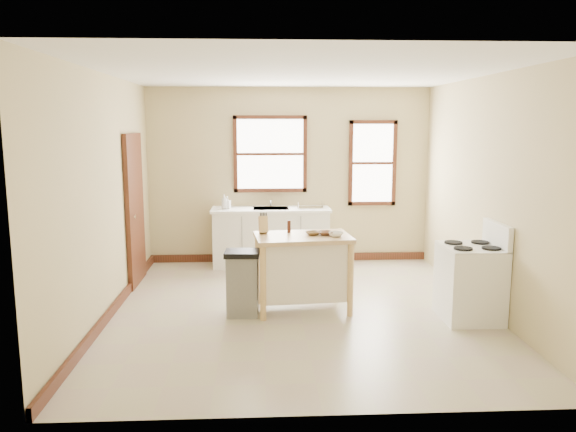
# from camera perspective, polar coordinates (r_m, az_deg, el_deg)

# --- Properties ---
(floor) EXTENTS (5.00, 5.00, 0.00)m
(floor) POSITION_cam_1_polar(r_m,az_deg,el_deg) (6.89, 1.21, -9.51)
(floor) COLOR #B5A490
(floor) RESTS_ON ground
(ceiling) EXTENTS (5.00, 5.00, 0.00)m
(ceiling) POSITION_cam_1_polar(r_m,az_deg,el_deg) (6.55, 1.29, 14.37)
(ceiling) COLOR white
(ceiling) RESTS_ON ground
(wall_back) EXTENTS (4.50, 0.04, 2.80)m
(wall_back) POSITION_cam_1_polar(r_m,az_deg,el_deg) (9.05, 0.10, 4.11)
(wall_back) COLOR tan
(wall_back) RESTS_ON ground
(wall_left) EXTENTS (0.04, 5.00, 2.80)m
(wall_left) POSITION_cam_1_polar(r_m,az_deg,el_deg) (6.79, -18.06, 1.89)
(wall_left) COLOR tan
(wall_left) RESTS_ON ground
(wall_right) EXTENTS (0.04, 5.00, 2.80)m
(wall_right) POSITION_cam_1_polar(r_m,az_deg,el_deg) (7.10, 19.68, 2.11)
(wall_right) COLOR tan
(wall_right) RESTS_ON ground
(window_main) EXTENTS (1.17, 0.06, 1.22)m
(window_main) POSITION_cam_1_polar(r_m,az_deg,el_deg) (9.00, -1.82, 6.30)
(window_main) COLOR #3B1E10
(window_main) RESTS_ON wall_back
(window_side) EXTENTS (0.77, 0.06, 1.37)m
(window_side) POSITION_cam_1_polar(r_m,az_deg,el_deg) (9.19, 8.58, 5.33)
(window_side) COLOR #3B1E10
(window_side) RESTS_ON wall_back
(door_left) EXTENTS (0.06, 0.90, 2.10)m
(door_left) POSITION_cam_1_polar(r_m,az_deg,el_deg) (8.08, -15.29, 0.64)
(door_left) COLOR #3B1E10
(door_left) RESTS_ON ground
(baseboard_back) EXTENTS (4.50, 0.04, 0.12)m
(baseboard_back) POSITION_cam_1_polar(r_m,az_deg,el_deg) (9.24, 0.10, -4.21)
(baseboard_back) COLOR #3B1E10
(baseboard_back) RESTS_ON ground
(baseboard_left) EXTENTS (0.04, 5.00, 0.12)m
(baseboard_left) POSITION_cam_1_polar(r_m,az_deg,el_deg) (7.07, -17.27, -8.93)
(baseboard_left) COLOR #3B1E10
(baseboard_left) RESTS_ON ground
(sink_counter) EXTENTS (1.86, 0.62, 0.92)m
(sink_counter) POSITION_cam_1_polar(r_m,az_deg,el_deg) (8.88, -1.74, -2.13)
(sink_counter) COLOR white
(sink_counter) RESTS_ON ground
(faucet) EXTENTS (0.03, 0.03, 0.22)m
(faucet) POSITION_cam_1_polar(r_m,az_deg,el_deg) (8.97, -1.78, 1.67)
(faucet) COLOR silver
(faucet) RESTS_ON sink_counter
(soap_bottle_a) EXTENTS (0.09, 0.09, 0.23)m
(soap_bottle_a) POSITION_cam_1_polar(r_m,az_deg,el_deg) (8.74, -6.49, 1.45)
(soap_bottle_a) COLOR #B2B2B2
(soap_bottle_a) RESTS_ON sink_counter
(soap_bottle_b) EXTENTS (0.11, 0.11, 0.19)m
(soap_bottle_b) POSITION_cam_1_polar(r_m,az_deg,el_deg) (8.77, -6.17, 1.36)
(soap_bottle_b) COLOR #B2B2B2
(soap_bottle_b) RESTS_ON sink_counter
(dish_rack) EXTENTS (0.41, 0.31, 0.10)m
(dish_rack) POSITION_cam_1_polar(r_m,az_deg,el_deg) (8.79, 2.23, 1.12)
(dish_rack) COLOR silver
(dish_rack) RESTS_ON sink_counter
(kitchen_island) EXTENTS (1.18, 0.82, 0.92)m
(kitchen_island) POSITION_cam_1_polar(r_m,az_deg,el_deg) (6.77, 1.50, -5.78)
(kitchen_island) COLOR #D2B77B
(kitchen_island) RESTS_ON ground
(knife_block) EXTENTS (0.12, 0.12, 0.20)m
(knife_block) POSITION_cam_1_polar(r_m,az_deg,el_deg) (6.77, -2.53, -0.96)
(knife_block) COLOR #DEB474
(knife_block) RESTS_ON kitchen_island
(pepper_grinder) EXTENTS (0.05, 0.05, 0.15)m
(pepper_grinder) POSITION_cam_1_polar(r_m,az_deg,el_deg) (6.82, 0.10, -1.07)
(pepper_grinder) COLOR #3F1B11
(pepper_grinder) RESTS_ON kitchen_island
(bowl_a) EXTENTS (0.24, 0.24, 0.04)m
(bowl_a) POSITION_cam_1_polar(r_m,az_deg,el_deg) (6.68, 2.57, -1.77)
(bowl_a) COLOR brown
(bowl_a) RESTS_ON kitchen_island
(bowl_b) EXTENTS (0.21, 0.21, 0.04)m
(bowl_b) POSITION_cam_1_polar(r_m,az_deg,el_deg) (6.70, 3.78, -1.76)
(bowl_b) COLOR brown
(bowl_b) RESTS_ON kitchen_island
(bowl_c) EXTENTS (0.18, 0.18, 0.05)m
(bowl_c) POSITION_cam_1_polar(r_m,az_deg,el_deg) (6.61, 4.89, -1.88)
(bowl_c) COLOR white
(bowl_c) RESTS_ON kitchen_island
(trash_bin) EXTENTS (0.41, 0.35, 0.78)m
(trash_bin) POSITION_cam_1_polar(r_m,az_deg,el_deg) (6.61, -4.65, -6.83)
(trash_bin) COLOR gray
(trash_bin) RESTS_ON ground
(gas_stove) EXTENTS (0.69, 0.70, 1.13)m
(gas_stove) POSITION_cam_1_polar(r_m,az_deg,el_deg) (6.76, 18.05, -5.36)
(gas_stove) COLOR white
(gas_stove) RESTS_ON ground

